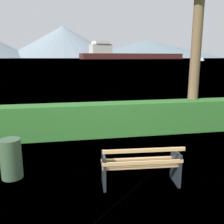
{
  "coord_description": "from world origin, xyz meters",
  "views": [
    {
      "loc": [
        -1.42,
        -4.45,
        2.52
      ],
      "look_at": [
        0.0,
        3.01,
        0.83
      ],
      "focal_mm": 40.09,
      "sensor_mm": 36.0,
      "label": 1
    }
  ],
  "objects_px": {
    "cargo_ship_large": "(125,54)",
    "trash_bin": "(11,159)",
    "fishing_boat_near": "(202,60)",
    "park_bench": "(141,165)"
  },
  "relations": [
    {
      "from": "park_bench",
      "to": "fishing_boat_near",
      "type": "height_order",
      "value": "fishing_boat_near"
    },
    {
      "from": "park_bench",
      "to": "trash_bin",
      "type": "bearing_deg",
      "value": 162.39
    },
    {
      "from": "park_bench",
      "to": "trash_bin",
      "type": "height_order",
      "value": "park_bench"
    },
    {
      "from": "cargo_ship_large",
      "to": "trash_bin",
      "type": "bearing_deg",
      "value": -104.27
    },
    {
      "from": "park_bench",
      "to": "fishing_boat_near",
      "type": "distance_m",
      "value": 169.05
    },
    {
      "from": "trash_bin",
      "to": "fishing_boat_near",
      "type": "bearing_deg",
      "value": 58.58
    },
    {
      "from": "fishing_boat_near",
      "to": "park_bench",
      "type": "bearing_deg",
      "value": -120.52
    },
    {
      "from": "cargo_ship_large",
      "to": "fishing_boat_near",
      "type": "relative_size",
      "value": 16.6
    },
    {
      "from": "fishing_boat_near",
      "to": "trash_bin",
      "type": "bearing_deg",
      "value": -121.42
    },
    {
      "from": "trash_bin",
      "to": "cargo_ship_large",
      "type": "relative_size",
      "value": 0.01
    }
  ]
}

